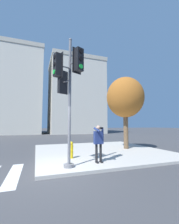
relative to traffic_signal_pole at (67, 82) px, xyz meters
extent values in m
plane|color=#424244|center=(-0.61, -0.17, -3.50)|extent=(160.00, 160.00, 0.00)
cube|color=#BCB7AD|center=(2.89, 3.33, -3.44)|extent=(8.00, 8.00, 0.12)
cube|color=silver|center=(-1.81, 0.24, -3.50)|extent=(0.43, 2.92, 0.01)
cylinder|color=slate|center=(0.13, 0.04, -3.31)|extent=(0.41, 0.41, 0.12)
cylinder|color=slate|center=(0.13, 0.04, -0.73)|extent=(0.12, 0.12, 5.05)
sphere|color=slate|center=(0.13, 0.04, 1.83)|extent=(0.13, 0.13, 0.13)
cylinder|color=slate|center=(0.02, 0.27, 0.09)|extent=(0.21, 0.37, 0.05)
cube|color=black|center=(-0.11, 0.55, 0.09)|extent=(0.37, 0.35, 0.90)
cube|color=black|center=(-0.06, 0.43, 0.09)|extent=(0.39, 0.20, 1.02)
cylinder|color=black|center=(-0.17, 0.67, 0.39)|extent=(0.17, 0.10, 0.17)
cylinder|color=black|center=(-0.17, 0.67, 0.09)|extent=(0.17, 0.10, 0.17)
cylinder|color=green|center=(-0.17, 0.67, -0.21)|extent=(0.17, 0.10, 0.17)
cylinder|color=slate|center=(0.23, -0.19, 0.77)|extent=(0.21, 0.37, 0.05)
cube|color=black|center=(0.36, -0.47, 0.77)|extent=(0.37, 0.34, 0.90)
cube|color=black|center=(0.31, -0.35, 0.77)|extent=(0.39, 0.20, 1.02)
cylinder|color=black|center=(0.42, -0.60, 1.07)|extent=(0.17, 0.10, 0.17)
cylinder|color=black|center=(0.42, -0.60, 0.77)|extent=(0.17, 0.10, 0.17)
cylinder|color=green|center=(0.42, -0.60, 0.47)|extent=(0.17, 0.10, 0.17)
cylinder|color=slate|center=(-0.11, -0.03, 0.59)|extent=(0.38, 0.16, 0.05)
cube|color=black|center=(-0.41, -0.13, 0.59)|extent=(0.32, 0.36, 0.90)
cube|color=black|center=(-0.29, -0.09, 0.59)|extent=(0.15, 0.41, 1.02)
cylinder|color=black|center=(-0.54, -0.17, 0.89)|extent=(0.08, 0.17, 0.17)
cylinder|color=black|center=(-0.54, -0.17, 0.59)|extent=(0.08, 0.17, 0.17)
cylinder|color=green|center=(-0.54, -0.17, 0.29)|extent=(0.08, 0.17, 0.17)
cube|color=black|center=(1.41, 0.28, -3.35)|extent=(0.09, 0.24, 0.05)
cube|color=black|center=(1.61, 0.28, -3.35)|extent=(0.09, 0.24, 0.05)
cylinder|color=black|center=(1.41, 0.34, -2.98)|extent=(0.11, 0.11, 0.80)
cylinder|color=black|center=(1.61, 0.34, -2.98)|extent=(0.11, 0.11, 0.80)
cube|color=navy|center=(1.51, 0.34, -2.29)|extent=(0.40, 0.22, 0.57)
sphere|color=tan|center=(1.51, 0.34, -1.86)|extent=(0.19, 0.19, 0.19)
cube|color=black|center=(1.51, 0.03, -1.88)|extent=(0.12, 0.10, 0.09)
cylinder|color=black|center=(1.51, -0.04, -1.88)|extent=(0.06, 0.08, 0.06)
cylinder|color=navy|center=(1.38, 0.20, -1.94)|extent=(0.23, 0.35, 0.22)
cylinder|color=navy|center=(1.65, 0.20, -1.94)|extent=(0.23, 0.35, 0.22)
cylinder|color=brown|center=(4.85, 3.25, -2.03)|extent=(0.33, 0.33, 2.70)
ellipsoid|color=#A86023|center=(4.85, 3.25, 0.24)|extent=(2.63, 2.63, 2.90)
cylinder|color=yellow|center=(0.56, 1.57, -3.05)|extent=(0.21, 0.21, 0.66)
sphere|color=yellow|center=(0.56, 1.57, -2.66)|extent=(0.18, 0.18, 0.18)
cylinder|color=yellow|center=(0.56, 1.44, -2.97)|extent=(0.09, 0.06, 0.09)
cube|color=beige|center=(7.09, 27.12, 4.16)|extent=(11.18, 10.63, 15.32)
cube|color=#B2AD9E|center=(7.09, 27.12, 12.23)|extent=(11.38, 10.83, 0.80)
camera|label=1|loc=(-1.13, -5.86, -1.74)|focal=24.00mm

